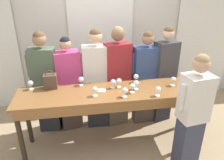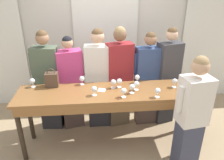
% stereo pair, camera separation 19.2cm
% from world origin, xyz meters
% --- Properties ---
extents(ground_plane, '(18.00, 18.00, 0.00)m').
position_xyz_m(ground_plane, '(0.00, 0.00, 0.00)').
color(ground_plane, tan).
extents(wall_back, '(12.00, 0.06, 2.80)m').
position_xyz_m(wall_back, '(0.00, 1.57, 1.40)').
color(wall_back, beige).
rests_on(wall_back, ground_plane).
extents(curtain_panel_center, '(1.27, 0.03, 2.69)m').
position_xyz_m(curtain_panel_center, '(0.00, 1.50, 1.34)').
color(curtain_panel_center, white).
rests_on(curtain_panel_center, ground_plane).
extents(curtain_panel_right, '(1.27, 0.03, 2.69)m').
position_xyz_m(curtain_panel_right, '(2.24, 1.50, 1.34)').
color(curtain_panel_right, white).
rests_on(curtain_panel_right, ground_plane).
extents(tasting_bar, '(2.81, 0.65, 0.97)m').
position_xyz_m(tasting_bar, '(0.00, -0.03, 0.86)').
color(tasting_bar, brown).
rests_on(tasting_bar, ground_plane).
extents(wine_bottle, '(0.08, 0.08, 0.34)m').
position_xyz_m(wine_bottle, '(1.16, -0.21, 1.10)').
color(wine_bottle, black).
rests_on(wine_bottle, tasting_bar).
extents(handbag, '(0.19, 0.14, 0.29)m').
position_xyz_m(handbag, '(-0.90, 0.25, 1.08)').
color(handbag, brown).
rests_on(handbag, tasting_bar).
extents(wine_glass_front_left, '(0.08, 0.08, 0.14)m').
position_xyz_m(wine_glass_front_left, '(-0.45, 0.27, 1.07)').
color(wine_glass_front_left, white).
rests_on(wine_glass_front_left, tasting_bar).
extents(wine_glass_front_mid, '(0.08, 0.08, 0.14)m').
position_xyz_m(wine_glass_front_mid, '(0.41, 0.24, 1.06)').
color(wine_glass_front_mid, white).
rests_on(wine_glass_front_mid, tasting_bar).
extents(wine_glass_front_right, '(0.08, 0.08, 0.14)m').
position_xyz_m(wine_glass_front_right, '(0.36, 0.01, 1.06)').
color(wine_glass_front_right, white).
rests_on(wine_glass_front_right, tasting_bar).
extents(wine_glass_center_left, '(0.08, 0.08, 0.14)m').
position_xyz_m(wine_glass_center_left, '(0.28, -0.08, 1.07)').
color(wine_glass_center_left, white).
rests_on(wine_glass_center_left, tasting_bar).
extents(wine_glass_center_mid, '(0.08, 0.08, 0.14)m').
position_xyz_m(wine_glass_center_mid, '(0.12, 0.12, 1.07)').
color(wine_glass_center_mid, white).
rests_on(wine_glass_center_mid, tasting_bar).
extents(wine_glass_center_right, '(0.08, 0.08, 0.14)m').
position_xyz_m(wine_glass_center_right, '(0.14, -0.19, 1.07)').
color(wine_glass_center_right, white).
rests_on(wine_glass_center_right, tasting_bar).
extents(wine_glass_back_left, '(0.08, 0.08, 0.14)m').
position_xyz_m(wine_glass_back_left, '(0.02, 0.10, 1.06)').
color(wine_glass_back_left, white).
rests_on(wine_glass_back_left, tasting_bar).
extents(wine_glass_back_mid, '(0.08, 0.08, 0.14)m').
position_xyz_m(wine_glass_back_mid, '(0.61, -0.23, 1.07)').
color(wine_glass_back_mid, white).
rests_on(wine_glass_back_mid, tasting_bar).
extents(wine_glass_back_right, '(0.08, 0.08, 0.14)m').
position_xyz_m(wine_glass_back_right, '(-1.20, 0.25, 1.07)').
color(wine_glass_back_right, white).
rests_on(wine_glass_back_right, tasting_bar).
extents(wine_glass_near_host, '(0.08, 0.08, 0.14)m').
position_xyz_m(wine_glass_near_host, '(0.95, 0.05, 1.07)').
color(wine_glass_near_host, white).
rests_on(wine_glass_near_host, tasting_bar).
extents(wine_glass_by_bottle, '(0.08, 0.08, 0.14)m').
position_xyz_m(wine_glass_by_bottle, '(-0.27, -0.10, 1.07)').
color(wine_glass_by_bottle, white).
rests_on(wine_glass_by_bottle, tasting_bar).
extents(napkin, '(0.14, 0.14, 0.00)m').
position_xyz_m(napkin, '(-0.15, 0.04, 0.97)').
color(napkin, white).
rests_on(napkin, tasting_bar).
extents(guest_olive_jacket, '(0.53, 0.28, 1.77)m').
position_xyz_m(guest_olive_jacket, '(-1.04, 0.56, 0.91)').
color(guest_olive_jacket, '#28282D').
rests_on(guest_olive_jacket, ground_plane).
extents(guest_pink_top, '(0.53, 0.32, 1.67)m').
position_xyz_m(guest_pink_top, '(-0.66, 0.56, 0.85)').
color(guest_pink_top, '#473833').
rests_on(guest_pink_top, ground_plane).
extents(guest_cream_sweater, '(0.56, 0.25, 1.78)m').
position_xyz_m(guest_cream_sweater, '(-0.18, 0.56, 0.91)').
color(guest_cream_sweater, '#28282D').
rests_on(guest_cream_sweater, ground_plane).
extents(guest_striped_shirt, '(0.54, 0.32, 1.80)m').
position_xyz_m(guest_striped_shirt, '(0.17, 0.56, 0.93)').
color(guest_striped_shirt, brown).
rests_on(guest_striped_shirt, ground_plane).
extents(guest_navy_coat, '(0.55, 0.26, 1.71)m').
position_xyz_m(guest_navy_coat, '(0.67, 0.56, 0.87)').
color(guest_navy_coat, '#473833').
rests_on(guest_navy_coat, ground_plane).
extents(guest_beige_cap, '(0.50, 0.33, 1.78)m').
position_xyz_m(guest_beige_cap, '(1.02, 0.56, 0.91)').
color(guest_beige_cap, '#28282D').
rests_on(guest_beige_cap, ground_plane).
extents(host_pouring, '(0.47, 0.32, 1.69)m').
position_xyz_m(host_pouring, '(0.96, -0.61, 0.87)').
color(host_pouring, '#383D51').
rests_on(host_pouring, ground_plane).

